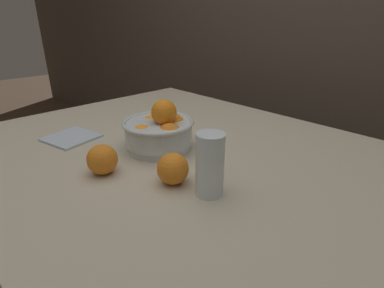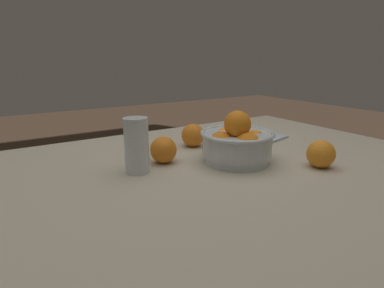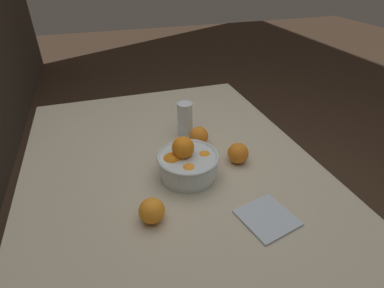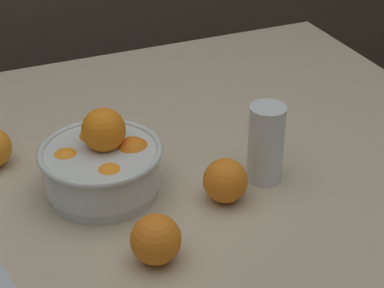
# 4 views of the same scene
# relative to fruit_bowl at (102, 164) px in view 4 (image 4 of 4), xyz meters

# --- Properties ---
(dining_table) EXTENTS (1.43, 1.09, 0.74)m
(dining_table) POSITION_rel_fruit_bowl_xyz_m (0.07, 0.04, -0.12)
(dining_table) COLOR #B7AD93
(dining_table) RESTS_ON ground_plane
(fruit_bowl) EXTENTS (0.22, 0.22, 0.16)m
(fruit_bowl) POSITION_rel_fruit_bowl_xyz_m (0.00, 0.00, 0.00)
(fruit_bowl) COLOR silver
(fruit_bowl) RESTS_ON dining_table
(juice_glass) EXTENTS (0.07, 0.07, 0.15)m
(juice_glass) POSITION_rel_fruit_bowl_xyz_m (0.28, -0.08, 0.01)
(juice_glass) COLOR #F4A314
(juice_glass) RESTS_ON dining_table
(orange_loose_near_bowl) EXTENTS (0.08, 0.08, 0.08)m
(orange_loose_near_bowl) POSITION_rel_fruit_bowl_xyz_m (0.02, -0.21, -0.02)
(orange_loose_near_bowl) COLOR orange
(orange_loose_near_bowl) RESTS_ON dining_table
(orange_loose_aside) EXTENTS (0.08, 0.08, 0.08)m
(orange_loose_aside) POSITION_rel_fruit_bowl_xyz_m (0.19, -0.11, -0.02)
(orange_loose_aside) COLOR orange
(orange_loose_aside) RESTS_ON dining_table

